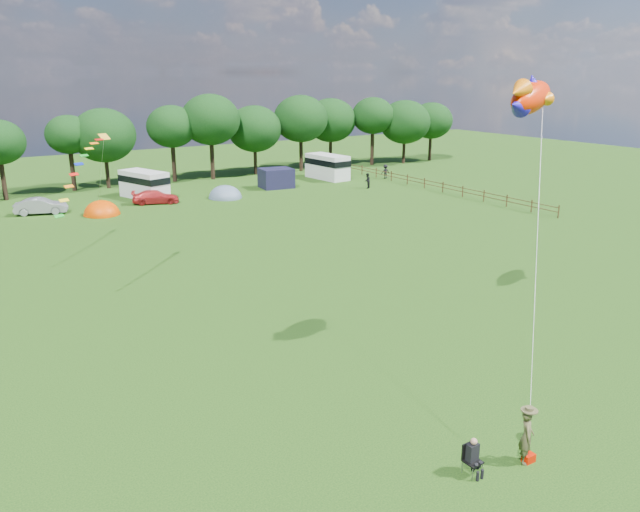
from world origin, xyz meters
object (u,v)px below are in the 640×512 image
campervan_d (327,166)px  camp_chair (472,452)px  tent_greyblue (225,198)px  walker_b (385,171)px  campervan_c (144,184)px  tent_orange (102,214)px  fish_kite (528,98)px  walker_a (367,181)px  kite_flyer (527,436)px  car_b (41,206)px  car_c (156,197)px

campervan_d → camp_chair: (-28.54, -52.23, -0.79)m
tent_greyblue → walker_b: (21.99, 0.80, 0.85)m
campervan_c → tent_greyblue: campervan_c is taller
campervan_d → camp_chair: campervan_d is taller
campervan_d → camp_chair: size_ratio=4.68×
campervan_d → tent_greyblue: bearing=100.8°
tent_orange → fish_kite: fish_kite is taller
campervan_c → walker_a: 24.47m
campervan_d → kite_flyer: (-26.52, -52.74, -0.63)m
camp_chair → walker_a: bearing=55.7°
walker_a → tent_greyblue: bearing=-52.9°
tent_orange → camp_chair: size_ratio=2.73×
camp_chair → walker_b: walker_b is taller
tent_orange → fish_kite: 42.11m
campervan_c → kite_flyer: 52.89m
walker_b → camp_chair: bearing=59.8°
car_b → campervan_c: (10.59, 2.56, 0.76)m
car_c → campervan_d: size_ratio=0.71×
walker_b → tent_orange: bearing=8.7°
car_b → campervan_d: size_ratio=0.69×
campervan_d → walker_b: campervan_d is taller
tent_greyblue → walker_a: size_ratio=2.22×
walker_b → car_b: bearing=3.7°
campervan_d → camp_chair: bearing=146.1°
camp_chair → walker_b: bearing=53.1°
kite_flyer → campervan_c: bearing=42.0°
camp_chair → tent_greyblue: bearing=73.7°
camp_chair → walker_b: size_ratio=0.77×
walker_a → fish_kite: bearing=22.8°
tent_orange → camp_chair: bearing=-89.6°
camp_chair → fish_kite: bearing=34.7°
tent_orange → walker_b: size_ratio=2.09×
campervan_c → camp_chair: size_ratio=4.66×
car_b → tent_orange: size_ratio=1.18×
campervan_c → camp_chair: bearing=155.9°
car_c → kite_flyer: kite_flyer is taller
campervan_d → walker_b: bearing=-126.6°
fish_kite → walker_b: size_ratio=2.34×
car_b → campervan_c: bearing=-59.4°
car_b → walker_b: walker_b is taller
tent_orange → walker_b: 35.07m
kite_flyer → camp_chair: kite_flyer is taller
tent_greyblue → camp_chair: bearing=-104.9°
kite_flyer → walker_a: bearing=15.1°
car_b → walker_a: size_ratio=2.48×
kite_flyer → walker_a: size_ratio=1.12×
car_b → tent_orange: 5.75m
tent_orange → fish_kite: bearing=-75.2°
car_c → walker_b: (29.12, -0.25, 0.21)m
car_b → fish_kite: 46.26m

